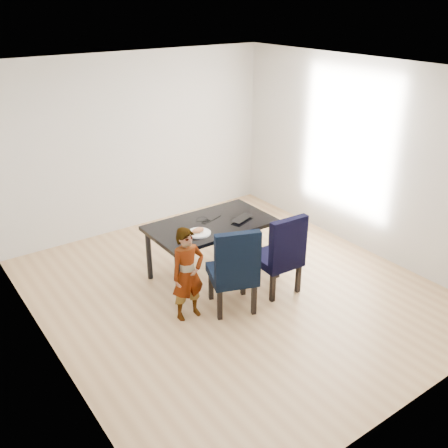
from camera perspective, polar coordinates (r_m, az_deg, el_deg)
floor at (r=6.41m, az=1.05°, el=-7.57°), size 4.50×5.00×0.01m
ceiling at (r=5.46m, az=1.28°, el=17.20°), size 4.50×5.00×0.01m
wall_back at (r=7.85m, az=-9.94°, el=9.10°), size 4.50×0.01×2.70m
wall_front at (r=4.26m, az=21.76°, el=-6.34°), size 4.50×0.01×2.70m
wall_left at (r=4.91m, az=-20.50°, el=-1.92°), size 0.01×5.00×2.70m
wall_right at (r=7.30m, az=15.63°, el=7.36°), size 0.01×5.00×2.70m
dining_table at (r=6.58m, az=-1.52°, el=-2.86°), size 1.60×0.90×0.75m
chair_left at (r=5.82m, az=0.94°, el=-4.92°), size 0.68×0.69×1.08m
chair_right at (r=6.21m, az=5.99°, el=-3.19°), size 0.54×0.56×1.06m
child at (r=5.65m, az=-4.15°, el=-5.73°), size 0.42×0.28×1.12m
plate at (r=6.13m, az=-2.90°, el=-1.03°), size 0.38×0.38×0.02m
sandwich at (r=6.11m, az=-2.99°, el=-0.72°), size 0.18×0.13×0.07m
laptop at (r=6.53m, az=1.70°, el=0.71°), size 0.40×0.32×0.03m
cable_tangle at (r=6.44m, az=-2.00°, el=0.26°), size 0.16×0.16×0.01m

